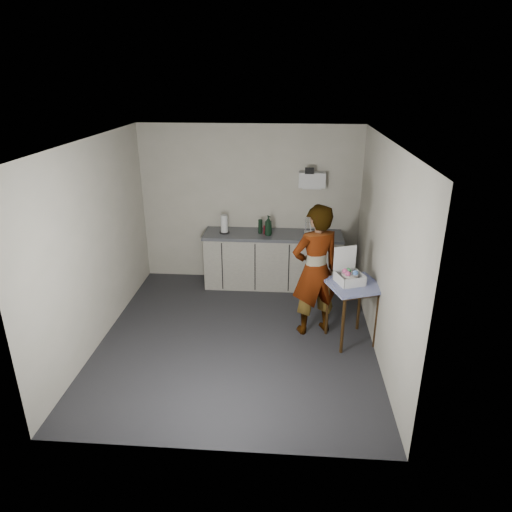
# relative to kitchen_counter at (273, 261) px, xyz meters

# --- Properties ---
(ground) EXTENTS (4.00, 4.00, 0.00)m
(ground) POSITION_rel_kitchen_counter_xyz_m (-0.40, -1.70, -0.43)
(ground) COLOR #242428
(ground) RESTS_ON ground
(wall_back) EXTENTS (3.60, 0.02, 2.60)m
(wall_back) POSITION_rel_kitchen_counter_xyz_m (-0.40, 0.29, 0.87)
(wall_back) COLOR beige
(wall_back) RESTS_ON ground
(wall_right) EXTENTS (0.02, 4.00, 2.60)m
(wall_right) POSITION_rel_kitchen_counter_xyz_m (1.39, -1.70, 0.87)
(wall_right) COLOR beige
(wall_right) RESTS_ON ground
(wall_left) EXTENTS (0.02, 4.00, 2.60)m
(wall_left) POSITION_rel_kitchen_counter_xyz_m (-2.19, -1.70, 0.87)
(wall_left) COLOR beige
(wall_left) RESTS_ON ground
(ceiling) EXTENTS (3.60, 4.00, 0.01)m
(ceiling) POSITION_rel_kitchen_counter_xyz_m (-0.40, -1.70, 2.17)
(ceiling) COLOR silver
(ceiling) RESTS_ON wall_back
(kitchen_counter) EXTENTS (2.24, 0.62, 0.91)m
(kitchen_counter) POSITION_rel_kitchen_counter_xyz_m (0.00, 0.00, 0.00)
(kitchen_counter) COLOR black
(kitchen_counter) RESTS_ON ground
(wall_shelf) EXTENTS (0.42, 0.18, 0.37)m
(wall_shelf) POSITION_rel_kitchen_counter_xyz_m (0.60, 0.22, 1.32)
(wall_shelf) COLOR white
(wall_shelf) RESTS_ON ground
(side_table) EXTENTS (0.82, 0.82, 0.83)m
(side_table) POSITION_rel_kitchen_counter_xyz_m (1.10, -1.65, 0.29)
(side_table) COLOR #341E0B
(side_table) RESTS_ON ground
(standing_man) EXTENTS (0.78, 0.65, 1.81)m
(standing_man) POSITION_rel_kitchen_counter_xyz_m (0.61, -1.44, 0.48)
(standing_man) COLOR #B2A593
(standing_man) RESTS_ON ground
(soap_bottle) EXTENTS (0.17, 0.17, 0.32)m
(soap_bottle) POSITION_rel_kitchen_counter_xyz_m (-0.07, -0.08, 0.64)
(soap_bottle) COLOR black
(soap_bottle) RESTS_ON kitchen_counter
(soda_can) EXTENTS (0.07, 0.07, 0.13)m
(soda_can) POSITION_rel_kitchen_counter_xyz_m (-0.12, -0.01, 0.55)
(soda_can) COLOR red
(soda_can) RESTS_ON kitchen_counter
(dark_bottle) EXTENTS (0.07, 0.07, 0.23)m
(dark_bottle) POSITION_rel_kitchen_counter_xyz_m (-0.21, 0.00, 0.60)
(dark_bottle) COLOR black
(dark_bottle) RESTS_ON kitchen_counter
(paper_towel) EXTENTS (0.17, 0.17, 0.30)m
(paper_towel) POSITION_rel_kitchen_counter_xyz_m (-0.79, -0.02, 0.62)
(paper_towel) COLOR black
(paper_towel) RESTS_ON kitchen_counter
(dish_rack) EXTENTS (0.36, 0.27, 0.25)m
(dish_rack) POSITION_rel_kitchen_counter_xyz_m (0.68, 0.00, 0.54)
(dish_rack) COLOR white
(dish_rack) RESTS_ON kitchen_counter
(bakery_box) EXTENTS (0.41, 0.42, 0.44)m
(bakery_box) POSITION_rel_kitchen_counter_xyz_m (1.03, -1.60, 0.50)
(bakery_box) COLOR white
(bakery_box) RESTS_ON side_table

